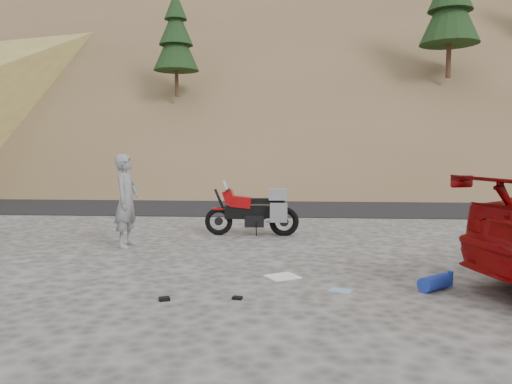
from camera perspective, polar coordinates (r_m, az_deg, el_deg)
ground at (r=8.31m, az=-3.39°, el=-8.10°), size 140.00×140.00×0.00m
road at (r=17.16m, az=0.46°, el=-1.34°), size 120.00×7.00×0.05m
hillside at (r=49.77m, az=2.75°, el=15.57°), size 120.00×73.00×46.72m
motorcycle at (r=10.81m, az=-0.00°, el=-2.25°), size 2.05×0.61×1.22m
man at (r=9.97m, az=-14.46°, el=-6.05°), size 0.48×0.68×1.78m
gear_white_cloth at (r=7.42m, az=3.03°, el=-9.63°), size 0.57×0.56×0.01m
gear_blue_mat at (r=7.14m, az=19.73°, el=-9.72°), size 0.51×0.48×0.20m
gear_bottle at (r=7.40m, az=21.30°, el=-9.22°), size 0.09×0.09×0.21m
gear_funnel at (r=7.02m, az=18.59°, el=-10.10°), size 0.14×0.14×0.16m
gear_glove_a at (r=6.37m, az=-2.15°, el=-12.00°), size 0.14×0.11×0.03m
gear_glove_b at (r=6.41m, az=-10.43°, el=-11.93°), size 0.16×0.14×0.04m
gear_blue_cloth at (r=6.81m, az=9.66°, el=-11.04°), size 0.34×0.30×0.01m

